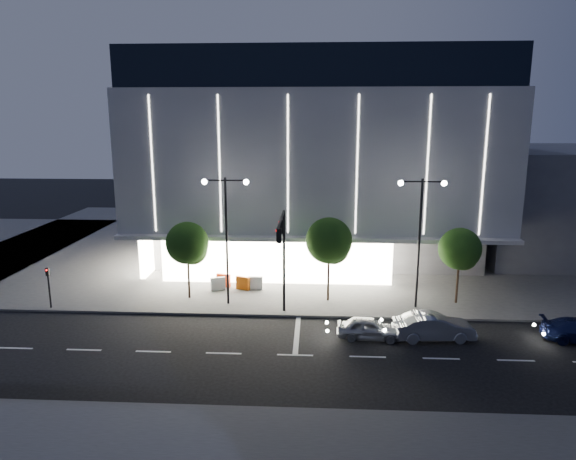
{
  "coord_description": "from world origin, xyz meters",
  "views": [
    {
      "loc": [
        3.03,
        -27.77,
        12.87
      ],
      "look_at": [
        1.08,
        8.1,
        5.0
      ],
      "focal_mm": 32.0,
      "sensor_mm": 36.0,
      "label": 1
    }
  ],
  "objects_px": {
    "traffic_mast": "(283,246)",
    "tree_mid": "(329,243)",
    "street_lamp_west": "(226,222)",
    "barrier_d": "(255,283)",
    "ped_signal_far": "(49,283)",
    "tree_left": "(188,245)",
    "barrier_b": "(218,284)",
    "street_lamp_east": "(420,224)",
    "car_lead": "(369,328)",
    "tree_right": "(460,251)",
    "car_second": "(434,327)",
    "barrier_c": "(223,280)",
    "barrier_a": "(243,283)"
  },
  "relations": [
    {
      "from": "traffic_mast",
      "to": "tree_left",
      "type": "height_order",
      "value": "traffic_mast"
    },
    {
      "from": "traffic_mast",
      "to": "barrier_a",
      "type": "bearing_deg",
      "value": 121.02
    },
    {
      "from": "tree_left",
      "to": "barrier_a",
      "type": "height_order",
      "value": "tree_left"
    },
    {
      "from": "ped_signal_far",
      "to": "tree_mid",
      "type": "relative_size",
      "value": 0.49
    },
    {
      "from": "tree_left",
      "to": "car_lead",
      "type": "bearing_deg",
      "value": -26.42
    },
    {
      "from": "traffic_mast",
      "to": "barrier_b",
      "type": "xyz_separation_m",
      "value": [
        -5.24,
        5.38,
        -4.38
      ]
    },
    {
      "from": "street_lamp_west",
      "to": "barrier_b",
      "type": "bearing_deg",
      "value": 114.57
    },
    {
      "from": "traffic_mast",
      "to": "tree_right",
      "type": "relative_size",
      "value": 1.28
    },
    {
      "from": "tree_left",
      "to": "barrier_b",
      "type": "relative_size",
      "value": 5.2
    },
    {
      "from": "tree_right",
      "to": "traffic_mast",
      "type": "bearing_deg",
      "value": -162.98
    },
    {
      "from": "street_lamp_east",
      "to": "barrier_c",
      "type": "bearing_deg",
      "value": 165.69
    },
    {
      "from": "barrier_a",
      "to": "barrier_b",
      "type": "bearing_deg",
      "value": -148.39
    },
    {
      "from": "tree_mid",
      "to": "barrier_d",
      "type": "xyz_separation_m",
      "value": [
        -5.48,
        2.05,
        -3.68
      ]
    },
    {
      "from": "tree_left",
      "to": "car_second",
      "type": "bearing_deg",
      "value": -20.34
    },
    {
      "from": "car_lead",
      "to": "barrier_d",
      "type": "distance_m",
      "value": 11.23
    },
    {
      "from": "tree_left",
      "to": "car_second",
      "type": "height_order",
      "value": "tree_left"
    },
    {
      "from": "traffic_mast",
      "to": "car_second",
      "type": "relative_size",
      "value": 1.5
    },
    {
      "from": "tree_right",
      "to": "car_second",
      "type": "height_order",
      "value": "tree_right"
    },
    {
      "from": "ped_signal_far",
      "to": "barrier_a",
      "type": "relative_size",
      "value": 2.73
    },
    {
      "from": "street_lamp_east",
      "to": "ped_signal_far",
      "type": "relative_size",
      "value": 3.0
    },
    {
      "from": "tree_right",
      "to": "barrier_b",
      "type": "bearing_deg",
      "value": 174.4
    },
    {
      "from": "street_lamp_west",
      "to": "barrier_a",
      "type": "distance_m",
      "value": 6.12
    },
    {
      "from": "ped_signal_far",
      "to": "tree_mid",
      "type": "bearing_deg",
      "value": 7.55
    },
    {
      "from": "car_second",
      "to": "barrier_a",
      "type": "bearing_deg",
      "value": 52.87
    },
    {
      "from": "car_lead",
      "to": "tree_left",
      "type": "bearing_deg",
      "value": 66.75
    },
    {
      "from": "traffic_mast",
      "to": "tree_mid",
      "type": "relative_size",
      "value": 1.15
    },
    {
      "from": "tree_mid",
      "to": "barrier_a",
      "type": "height_order",
      "value": "tree_mid"
    },
    {
      "from": "street_lamp_west",
      "to": "barrier_a",
      "type": "height_order",
      "value": "street_lamp_west"
    },
    {
      "from": "ped_signal_far",
      "to": "barrier_b",
      "type": "bearing_deg",
      "value": 21.39
    },
    {
      "from": "tree_left",
      "to": "car_second",
      "type": "relative_size",
      "value": 1.21
    },
    {
      "from": "tree_right",
      "to": "tree_left",
      "type": "bearing_deg",
      "value": 180.0
    },
    {
      "from": "street_lamp_west",
      "to": "barrier_d",
      "type": "relative_size",
      "value": 8.18
    },
    {
      "from": "tree_mid",
      "to": "car_second",
      "type": "bearing_deg",
      "value": -44.41
    },
    {
      "from": "street_lamp_west",
      "to": "barrier_a",
      "type": "relative_size",
      "value": 8.18
    },
    {
      "from": "barrier_a",
      "to": "barrier_b",
      "type": "relative_size",
      "value": 1.0
    },
    {
      "from": "car_lead",
      "to": "barrier_b",
      "type": "xyz_separation_m",
      "value": [
        -10.53,
        7.78,
        0.0
      ]
    },
    {
      "from": "street_lamp_east",
      "to": "ped_signal_far",
      "type": "bearing_deg",
      "value": -176.56
    },
    {
      "from": "barrier_a",
      "to": "street_lamp_east",
      "type": "bearing_deg",
      "value": 9.93
    },
    {
      "from": "tree_right",
      "to": "barrier_c",
      "type": "bearing_deg",
      "value": 171.49
    },
    {
      "from": "barrier_a",
      "to": "tree_right",
      "type": "bearing_deg",
      "value": 16.21
    },
    {
      "from": "traffic_mast",
      "to": "car_second",
      "type": "height_order",
      "value": "traffic_mast"
    },
    {
      "from": "street_lamp_east",
      "to": "tree_left",
      "type": "distance_m",
      "value": 16.12
    },
    {
      "from": "tree_right",
      "to": "barrier_a",
      "type": "height_order",
      "value": "tree_right"
    },
    {
      "from": "car_second",
      "to": "traffic_mast",
      "type": "bearing_deg",
      "value": 71.16
    },
    {
      "from": "traffic_mast",
      "to": "barrier_d",
      "type": "xyz_separation_m",
      "value": [
        -2.45,
        5.73,
        -4.38
      ]
    },
    {
      "from": "tree_left",
      "to": "barrier_b",
      "type": "height_order",
      "value": "tree_left"
    },
    {
      "from": "barrier_a",
      "to": "barrier_d",
      "type": "height_order",
      "value": "same"
    },
    {
      "from": "barrier_a",
      "to": "barrier_b",
      "type": "xyz_separation_m",
      "value": [
        -1.85,
        -0.26,
        0.0
      ]
    },
    {
      "from": "ped_signal_far",
      "to": "tree_left",
      "type": "distance_m",
      "value": 9.61
    },
    {
      "from": "ped_signal_far",
      "to": "barrier_c",
      "type": "distance_m",
      "value": 12.2
    }
  ]
}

